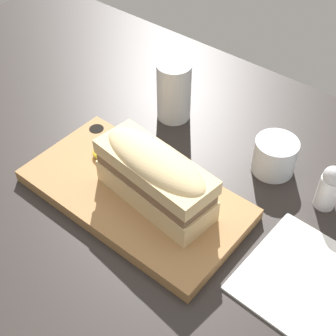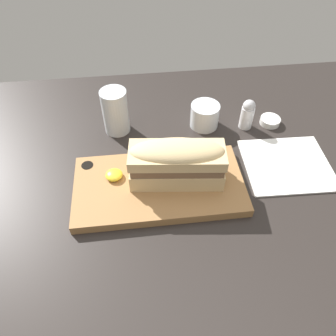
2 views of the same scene
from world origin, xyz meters
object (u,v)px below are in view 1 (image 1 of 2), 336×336
(wine_glass, at_px, (274,157))
(napkin, at_px, (316,287))
(serving_board, at_px, (134,194))
(water_glass, at_px, (174,95))
(sandwich, at_px, (155,175))
(salt_shaker, at_px, (330,187))

(wine_glass, relative_size, napkin, 0.36)
(serving_board, distance_m, water_glass, 0.22)
(water_glass, bearing_deg, napkin, -23.86)
(sandwich, xyz_separation_m, napkin, (0.26, 0.03, -0.07))
(water_glass, height_order, napkin, water_glass)
(wine_glass, relative_size, salt_shaker, 0.90)
(sandwich, height_order, wine_glass, sandwich)
(serving_board, distance_m, wine_glass, 0.24)
(sandwich, relative_size, wine_glass, 2.75)
(water_glass, relative_size, salt_shaker, 1.42)
(serving_board, height_order, salt_shaker, salt_shaker)
(sandwich, bearing_deg, napkin, 6.34)
(serving_board, relative_size, napkin, 1.80)
(napkin, xyz_separation_m, salt_shaker, (-0.06, 0.14, 0.04))
(water_glass, bearing_deg, wine_glass, -1.94)
(sandwich, distance_m, wine_glass, 0.22)
(napkin, height_order, salt_shaker, salt_shaker)
(wine_glass, bearing_deg, serving_board, -124.51)
(wine_glass, xyz_separation_m, salt_shaker, (0.10, -0.02, 0.01))
(serving_board, xyz_separation_m, water_glass, (-0.08, 0.20, 0.04))
(serving_board, height_order, napkin, serving_board)
(napkin, bearing_deg, sandwich, -173.66)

